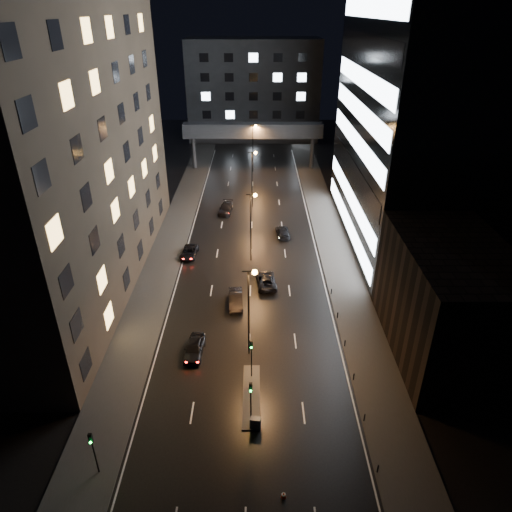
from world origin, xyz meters
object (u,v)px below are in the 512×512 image
at_px(car_toward_b, 283,232).
at_px(utility_cabinet, 256,423).
at_px(car_away_c, 189,252).
at_px(car_away_a, 194,348).
at_px(car_away_d, 226,209).
at_px(car_toward_a, 266,280).
at_px(car_away_b, 236,299).

height_order(car_toward_b, utility_cabinet, car_toward_b).
distance_m(car_away_c, utility_cabinet, 32.34).
distance_m(car_away_a, car_away_d, 37.28).
xyz_separation_m(car_away_a, car_away_c, (-3.32, 21.25, -0.14)).
height_order(car_toward_a, utility_cabinet, car_toward_a).
distance_m(car_away_d, utility_cabinet, 47.17).
height_order(car_away_a, car_toward_b, car_away_a).
bearing_deg(car_toward_b, utility_cabinet, 79.62).
distance_m(car_away_b, car_toward_a, 5.91).
bearing_deg(car_away_b, car_away_a, -117.26).
bearing_deg(utility_cabinet, car_toward_a, 96.29).
bearing_deg(car_away_c, utility_cabinet, -67.82).
distance_m(car_away_a, car_toward_a, 15.56).
bearing_deg(utility_cabinet, car_away_c, 117.01).
bearing_deg(car_away_c, car_toward_b, 30.43).
xyz_separation_m(car_away_c, utility_cabinet, (9.70, -30.86, 0.04)).
bearing_deg(utility_cabinet, car_away_b, 107.08).
relative_size(car_toward_a, utility_cabinet, 4.95).
relative_size(car_away_c, utility_cabinet, 4.35).
height_order(car_away_a, car_away_d, car_away_a).
xyz_separation_m(car_away_c, car_toward_a, (11.02, -7.73, 0.09)).
bearing_deg(car_away_d, car_away_b, -78.20).
xyz_separation_m(car_away_b, utility_cabinet, (2.45, -18.57, -0.10)).
distance_m(car_away_d, car_toward_a, 24.65).
bearing_deg(car_away_b, utility_cabinet, -86.09).
bearing_deg(utility_cabinet, car_away_d, 106.03).
distance_m(car_away_b, car_away_c, 14.26).
xyz_separation_m(car_away_b, car_away_d, (-2.87, 28.30, -0.01)).
xyz_separation_m(car_away_b, car_away_c, (-7.25, 12.28, -0.14)).
bearing_deg(utility_cabinet, car_away_a, 133.17).
distance_m(car_away_b, car_away_d, 28.44).
relative_size(car_away_d, utility_cabinet, 4.97).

